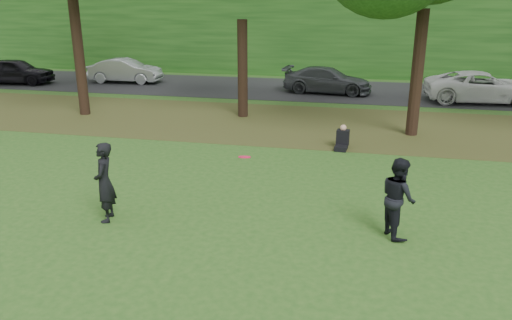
{
  "coord_description": "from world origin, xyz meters",
  "views": [
    {
      "loc": [
        2.1,
        -6.92,
        5.07
      ],
      "look_at": [
        -0.31,
        4.19,
        1.3
      ],
      "focal_mm": 35.0,
      "sensor_mm": 36.0,
      "label": 1
    }
  ],
  "objects_px": {
    "player_left": "(104,182)",
    "player_right": "(398,197)",
    "frisbee": "(245,157)",
    "seated_person": "(342,140)"
  },
  "relations": [
    {
      "from": "player_left",
      "to": "frisbee",
      "type": "bearing_deg",
      "value": 75.28
    },
    {
      "from": "frisbee",
      "to": "player_left",
      "type": "bearing_deg",
      "value": -178.92
    },
    {
      "from": "player_left",
      "to": "player_right",
      "type": "relative_size",
      "value": 1.06
    },
    {
      "from": "player_right",
      "to": "frisbee",
      "type": "bearing_deg",
      "value": 77.28
    },
    {
      "from": "player_left",
      "to": "frisbee",
      "type": "xyz_separation_m",
      "value": [
        3.33,
        0.06,
        0.83
      ]
    },
    {
      "from": "seated_person",
      "to": "player_right",
      "type": "bearing_deg",
      "value": -71.34
    },
    {
      "from": "player_right",
      "to": "seated_person",
      "type": "relative_size",
      "value": 2.16
    },
    {
      "from": "player_left",
      "to": "player_right",
      "type": "xyz_separation_m",
      "value": [
        6.61,
        0.63,
        -0.05
      ]
    },
    {
      "from": "player_right",
      "to": "seated_person",
      "type": "height_order",
      "value": "player_right"
    },
    {
      "from": "player_left",
      "to": "player_right",
      "type": "bearing_deg",
      "value": 79.68
    }
  ]
}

